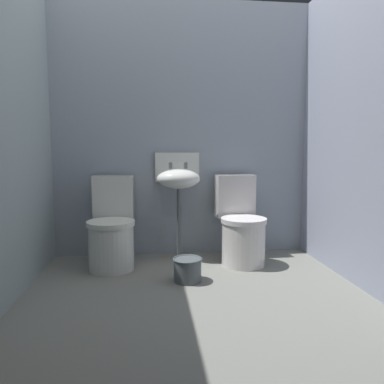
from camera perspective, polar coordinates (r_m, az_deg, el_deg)
ground_plane at (r=2.62m, az=0.71°, el=-17.01°), size 2.83×2.61×0.08m
wall_back at (r=3.56m, az=-1.61°, el=9.71°), size 2.83×0.10×2.41m
wall_right at (r=2.94m, az=26.14°, el=9.74°), size 0.10×2.41×2.41m
toilet_left at (r=3.23m, az=-12.50°, el=-5.88°), size 0.40×0.59×0.78m
toilet_right at (r=3.31m, az=7.69°, el=-5.49°), size 0.42×0.61×0.78m
sink at (r=3.34m, az=-2.17°, el=2.19°), size 0.42×0.35×0.99m
bucket at (r=2.86m, az=-0.71°, el=-12.05°), size 0.23×0.23×0.18m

